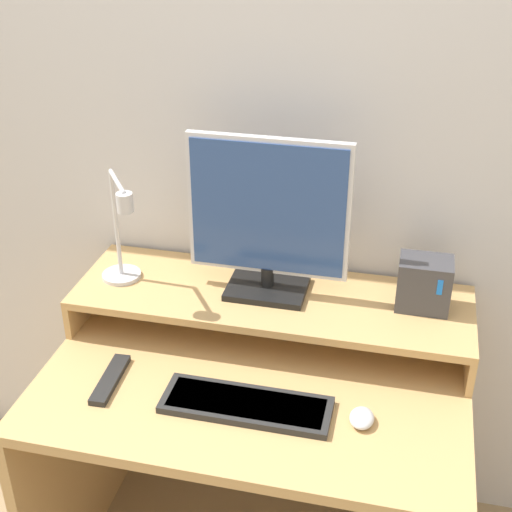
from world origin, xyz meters
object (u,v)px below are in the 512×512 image
Objects in this scene: monitor at (268,218)px; keyboard at (246,405)px; remote_control at (110,379)px; router_dock at (424,284)px; mouse at (362,418)px; desk_lamp at (121,241)px.

monitor reaches higher than keyboard.
remote_control is at bearing -134.78° from monitor.
router_dock is 0.85m from remote_control.
router_dock is at bearing 72.25° from mouse.
router_dock is 1.83× the size of mouse.
mouse is (-0.11, -0.36, -0.18)m from router_dock.
desk_lamp is at bearing -170.27° from monitor.
monitor is 0.41m from desk_lamp.
router_dock is (0.81, 0.08, -0.07)m from desk_lamp.
desk_lamp is at bearing 145.59° from keyboard.
keyboard is at bearing -85.73° from monitor.
mouse is (0.30, -0.34, -0.33)m from monitor.
router_dock reaches higher than keyboard.
mouse is at bearing -48.40° from monitor.
mouse reaches higher than keyboard.
mouse is 0.39× the size of remote_control.
monitor reaches higher than mouse.
router_dock is at bearing 25.06° from remote_control.
mouse is at bearing -107.75° from router_dock.
monitor is at bearing -177.96° from router_dock.
desk_lamp is at bearing -174.21° from router_dock.
monitor is 3.16× the size of router_dock.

